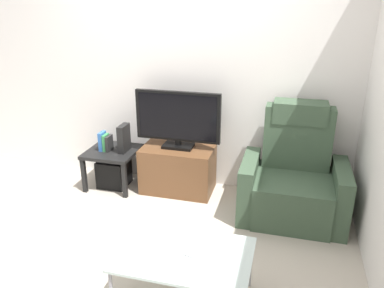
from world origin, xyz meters
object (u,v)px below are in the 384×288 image
at_px(game_console, 124,138).
at_px(coffee_table, 185,256).
at_px(recliner_armchair, 294,179).
at_px(book_leftmost, 102,141).
at_px(book_rightmost, 109,143).
at_px(tv_stand, 178,169).
at_px(book_middle, 106,142).
at_px(television, 178,119).
at_px(side_table, 113,155).
at_px(subwoofer_box, 114,172).
at_px(cell_phone, 193,250).

distance_m(game_console, coffee_table, 1.89).
bearing_deg(recliner_armchair, book_leftmost, -175.49).
distance_m(book_rightmost, game_console, 0.18).
bearing_deg(book_leftmost, book_rightmost, 0.00).
xyz_separation_m(tv_stand, book_middle, (-0.79, -0.09, 0.27)).
height_order(television, coffee_table, television).
distance_m(side_table, game_console, 0.26).
relative_size(television, side_table, 1.68).
bearing_deg(tv_stand, television, 90.00).
distance_m(television, subwoofer_box, 1.00).
height_order(book_leftmost, coffee_table, book_leftmost).
height_order(television, cell_phone, television).
bearing_deg(tv_stand, game_console, -174.41).
bearing_deg(side_table, book_rightmost, -134.59).
relative_size(tv_stand, side_table, 1.42).
distance_m(subwoofer_box, cell_phone, 1.98).
relative_size(book_middle, coffee_table, 0.20).
relative_size(book_rightmost, game_console, 0.57).
height_order(book_rightmost, cell_phone, book_rightmost).
height_order(tv_stand, recliner_armchair, recliner_armchair).
relative_size(side_table, book_rightmost, 3.17).
height_order(book_middle, book_rightmost, book_middle).
distance_m(coffee_table, cell_phone, 0.07).
height_order(recliner_armchair, subwoofer_box, recliner_armchair).
xyz_separation_m(side_table, book_middle, (-0.06, -0.02, 0.16)).
height_order(subwoofer_box, book_rightmost, book_rightmost).
bearing_deg(coffee_table, book_rightmost, 130.73).
bearing_deg(book_leftmost, cell_phone, -45.77).
xyz_separation_m(book_rightmost, coffee_table, (1.28, -1.49, -0.13)).
xyz_separation_m(recliner_armchair, book_middle, (-2.01, 0.09, 0.15)).
distance_m(side_table, cell_phone, 1.97).
bearing_deg(game_console, book_rightmost, -169.68).
distance_m(tv_stand, book_middle, 0.84).
xyz_separation_m(subwoofer_box, book_rightmost, (-0.02, -0.02, 0.36)).
height_order(recliner_armchair, cell_phone, recliner_armchair).
bearing_deg(cell_phone, coffee_table, -126.97).
bearing_deg(book_leftmost, tv_stand, 6.00).
height_order(tv_stand, side_table, tv_stand).
bearing_deg(coffee_table, side_table, 129.91).
relative_size(book_rightmost, cell_phone, 1.13).
height_order(recliner_armchair, coffee_table, recliner_armchair).
height_order(side_table, game_console, game_console).
bearing_deg(tv_stand, book_leftmost, -174.00).
bearing_deg(cell_phone, television, 124.23).
height_order(book_middle, cell_phone, book_middle).
bearing_deg(book_middle, cell_phone, -46.64).
bearing_deg(coffee_table, television, 108.25).
bearing_deg(game_console, book_leftmost, -173.02).
relative_size(book_middle, book_rightmost, 1.07).
relative_size(television, coffee_table, 1.01).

